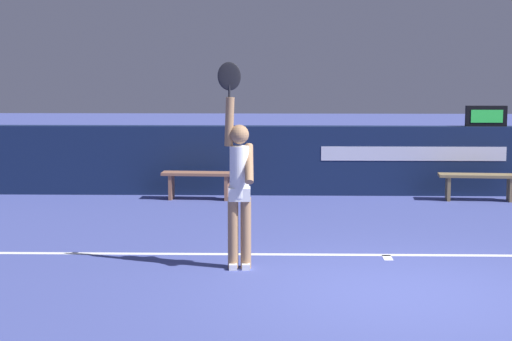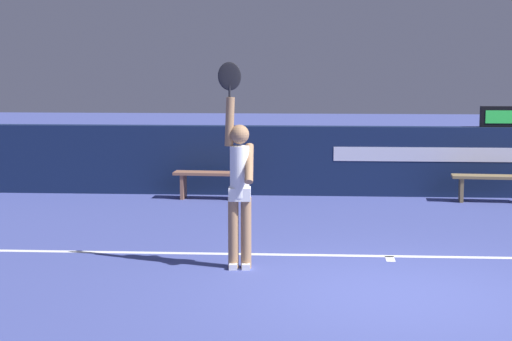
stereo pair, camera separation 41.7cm
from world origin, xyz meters
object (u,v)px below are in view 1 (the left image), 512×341
Objects in this scene: courtside_bench_near at (199,179)px; courtside_bench_far at (479,181)px; speed_display at (486,116)px; tennis_player at (239,183)px; tennis_ball at (225,75)px.

courtside_bench_near is 0.93× the size of courtside_bench_far.
speed_display is at bearing 6.61° from courtside_bench_near.
courtside_bench_near is (-5.29, -0.61, -1.11)m from speed_display.
speed_display is at bearing 52.79° from tennis_player.
speed_display is 7.29m from tennis_ball.
tennis_player reaches higher than tennis_ball.
tennis_ball is 6.90m from courtside_bench_far.
courtside_bench_far is (5.06, -0.01, -0.01)m from courtside_bench_near.
tennis_ball is at bearing -128.62° from speed_display.
tennis_player is 5.24m from courtside_bench_near.
tennis_player is at bearing -22.96° from tennis_ball.
speed_display is 10.66× the size of tennis_ball.
speed_display is 0.55× the size of courtside_bench_near.
speed_display is at bearing 51.38° from tennis_ball.
tennis_ball is at bearing -130.39° from courtside_bench_far.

